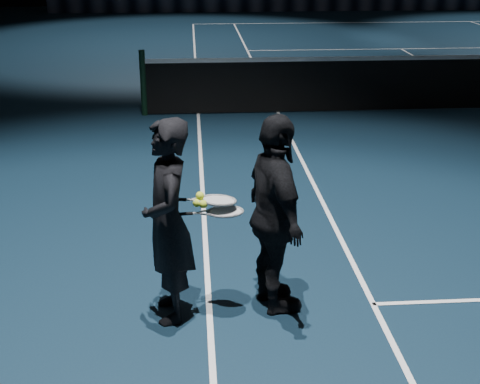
# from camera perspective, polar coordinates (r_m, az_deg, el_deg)

# --- Properties ---
(net_post_left) EXTENTS (0.10, 0.10, 1.10)m
(net_post_left) POSITION_cam_1_polar(r_m,az_deg,el_deg) (11.47, -8.26, 9.18)
(net_post_left) COLOR black
(net_post_left) RESTS_ON floor
(player_a) EXTENTS (0.47, 0.65, 1.65)m
(player_a) POSITION_cam_1_polar(r_m,az_deg,el_deg) (5.21, -6.18, -2.56)
(player_a) COLOR black
(player_a) RESTS_ON floor
(player_b) EXTENTS (0.61, 1.03, 1.65)m
(player_b) POSITION_cam_1_polar(r_m,az_deg,el_deg) (5.30, 3.04, -2.03)
(player_b) COLOR black
(player_b) RESTS_ON floor
(racket_lower) EXTENTS (0.69, 0.27, 0.03)m
(racket_lower) POSITION_cam_1_polar(r_m,az_deg,el_deg) (5.22, -1.26, -1.67)
(racket_lower) COLOR black
(racket_lower) RESTS_ON player_a
(racket_upper) EXTENTS (0.70, 0.31, 0.10)m
(racket_upper) POSITION_cam_1_polar(r_m,az_deg,el_deg) (5.22, -1.87, -0.71)
(racket_upper) COLOR black
(racket_upper) RESTS_ON player_b
(tennis_balls) EXTENTS (0.12, 0.10, 0.12)m
(tennis_balls) POSITION_cam_1_polar(r_m,az_deg,el_deg) (5.17, -3.42, -0.78)
(tennis_balls) COLOR yellow
(tennis_balls) RESTS_ON racket_upper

